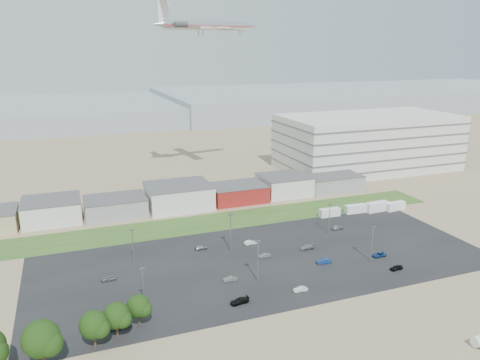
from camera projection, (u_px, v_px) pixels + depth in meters
name	position (u px, v px, depth m)	size (l,w,h in m)	color
ground	(280.00, 300.00, 104.79)	(700.00, 700.00, 0.00)	#8A7458
parking_lot	(264.00, 260.00, 124.51)	(120.00, 50.00, 0.01)	black
grass_strip	(211.00, 222.00, 151.63)	(160.00, 16.00, 0.02)	#2D521E
hills_backdrop	(164.00, 109.00, 400.94)	(700.00, 200.00, 9.00)	gray
building_row	(147.00, 199.00, 161.89)	(170.00, 20.00, 8.00)	silver
parking_garage	(368.00, 142.00, 217.60)	(80.00, 40.00, 25.00)	silver
box_trailer_a	(330.00, 212.00, 156.85)	(7.22, 2.26, 2.71)	silver
box_trailer_b	(355.00, 209.00, 160.22)	(7.50, 2.34, 2.81)	silver
box_trailer_c	(377.00, 207.00, 161.77)	(8.62, 2.70, 3.23)	silver
box_trailer_d	(395.00, 206.00, 162.95)	(7.59, 2.37, 2.85)	silver
tree_left	(41.00, 342.00, 80.81)	(7.07, 7.07, 10.61)	black
tree_mid	(94.00, 328.00, 86.83)	(5.74, 5.74, 8.61)	black
tree_right	(116.00, 318.00, 89.98)	(5.62, 5.62, 8.42)	black
tree_near	(138.00, 309.00, 94.00)	(5.15, 5.15, 7.72)	black
lightpole_front_l	(143.00, 289.00, 99.38)	(1.16, 0.48, 9.87)	slate
lightpole_front_m	(258.00, 261.00, 111.67)	(1.25, 0.52, 10.66)	slate
lightpole_front_r	(372.00, 244.00, 122.64)	(1.15, 0.48, 9.77)	slate
lightpole_back_l	(133.00, 248.00, 119.84)	(1.18, 0.49, 10.04)	slate
lightpole_back_m	(231.00, 233.00, 129.11)	(1.25, 0.52, 10.65)	slate
lightpole_back_r	(329.00, 219.00, 141.22)	(1.10, 0.46, 9.39)	slate
airliner	(208.00, 26.00, 182.91)	(45.62, 31.11, 13.48)	silver
parked_car_0	(379.00, 255.00, 126.48)	(1.83, 3.97, 1.10)	navy
parked_car_1	(324.00, 261.00, 122.45)	(1.39, 3.99, 1.31)	navy
parked_car_2	(396.00, 268.00, 118.88)	(1.42, 3.53, 1.20)	black
parked_car_3	(240.00, 301.00, 103.12)	(1.77, 4.36, 1.27)	black
parked_car_4	(230.00, 279.00, 113.13)	(1.22, 3.49, 1.15)	#595B5E
parked_car_5	(109.00, 278.00, 113.39)	(1.42, 3.53, 1.20)	#595B5E
parked_car_6	(202.00, 247.00, 131.15)	(1.53, 3.75, 1.09)	#A5A5AA
parked_car_7	(265.00, 256.00, 125.99)	(1.15, 3.31, 1.09)	#595B5E
parked_car_8	(337.00, 227.00, 145.64)	(1.51, 3.76, 1.28)	#A5A5AA
parked_car_10	(119.00, 325.00, 94.11)	(1.80, 4.43, 1.29)	#595B5E
parked_car_11	(250.00, 242.00, 134.41)	(1.29, 3.70, 1.22)	silver
parked_car_12	(307.00, 247.00, 131.22)	(1.75, 4.31, 1.25)	#A5A5AA
parked_car_13	(301.00, 289.00, 108.33)	(1.18, 3.37, 1.11)	silver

